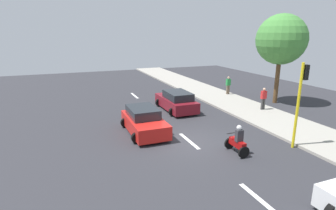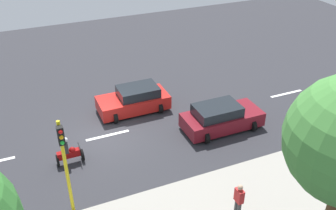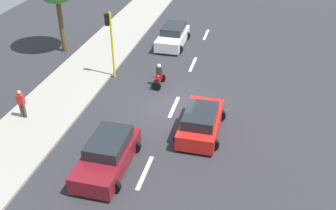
{
  "view_description": "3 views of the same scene",
  "coord_description": "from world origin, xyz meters",
  "px_view_note": "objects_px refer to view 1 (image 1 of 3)",
  "views": [
    {
      "loc": [
        -6.31,
        -12.76,
        5.96
      ],
      "look_at": [
        -0.11,
        2.97,
        1.36
      ],
      "focal_mm": 29.0,
      "sensor_mm": 36.0,
      "label": 1
    },
    {
      "loc": [
        16.89,
        -3.65,
        11.98
      ],
      "look_at": [
        0.48,
        3.38,
        1.41
      ],
      "focal_mm": 40.56,
      "sensor_mm": 36.0,
      "label": 2
    },
    {
      "loc": [
        -4.38,
        19.37,
        12.21
      ],
      "look_at": [
        -0.12,
        1.97,
        1.32
      ],
      "focal_mm": 42.22,
      "sensor_mm": 36.0,
      "label": 3
    }
  ],
  "objects_px": {
    "pedestrian_near_signal": "(264,98)",
    "street_tree_south": "(281,40)",
    "car_maroon": "(176,101)",
    "motorcycle": "(237,142)",
    "traffic_light_corner": "(301,94)",
    "car_red": "(144,121)",
    "pedestrian_by_tree": "(228,85)"
  },
  "relations": [
    {
      "from": "car_red",
      "to": "pedestrian_by_tree",
      "type": "xyz_separation_m",
      "value": [
        10.32,
        6.56,
        0.35
      ]
    },
    {
      "from": "car_maroon",
      "to": "motorcycle",
      "type": "height_order",
      "value": "motorcycle"
    },
    {
      "from": "pedestrian_near_signal",
      "to": "street_tree_south",
      "type": "bearing_deg",
      "value": 31.78
    },
    {
      "from": "street_tree_south",
      "to": "pedestrian_by_tree",
      "type": "bearing_deg",
      "value": 120.94
    },
    {
      "from": "car_maroon",
      "to": "traffic_light_corner",
      "type": "distance_m",
      "value": 9.56
    },
    {
      "from": "pedestrian_by_tree",
      "to": "car_maroon",
      "type": "bearing_deg",
      "value": -156.98
    },
    {
      "from": "motorcycle",
      "to": "car_red",
      "type": "bearing_deg",
      "value": 127.52
    },
    {
      "from": "car_maroon",
      "to": "pedestrian_near_signal",
      "type": "xyz_separation_m",
      "value": [
        6.07,
        -2.73,
        0.35
      ]
    },
    {
      "from": "motorcycle",
      "to": "traffic_light_corner",
      "type": "distance_m",
      "value": 4.05
    },
    {
      "from": "motorcycle",
      "to": "traffic_light_corner",
      "type": "xyz_separation_m",
      "value": [
        3.31,
        -0.47,
        2.29
      ]
    },
    {
      "from": "car_red",
      "to": "street_tree_south",
      "type": "distance_m",
      "value": 13.69
    },
    {
      "from": "motorcycle",
      "to": "pedestrian_by_tree",
      "type": "xyz_separation_m",
      "value": [
        6.82,
        11.11,
        0.42
      ]
    },
    {
      "from": "car_maroon",
      "to": "pedestrian_by_tree",
      "type": "distance_m",
      "value": 7.15
    },
    {
      "from": "motorcycle",
      "to": "pedestrian_near_signal",
      "type": "bearing_deg",
      "value": 41.47
    },
    {
      "from": "street_tree_south",
      "to": "pedestrian_near_signal",
      "type": "bearing_deg",
      "value": -148.22
    },
    {
      "from": "car_maroon",
      "to": "pedestrian_by_tree",
      "type": "relative_size",
      "value": 2.62
    },
    {
      "from": "car_maroon",
      "to": "street_tree_south",
      "type": "height_order",
      "value": "street_tree_south"
    },
    {
      "from": "car_maroon",
      "to": "motorcycle",
      "type": "distance_m",
      "value": 8.32
    },
    {
      "from": "pedestrian_near_signal",
      "to": "street_tree_south",
      "type": "relative_size",
      "value": 0.23
    },
    {
      "from": "pedestrian_near_signal",
      "to": "traffic_light_corner",
      "type": "distance_m",
      "value": 7.02
    },
    {
      "from": "car_maroon",
      "to": "street_tree_south",
      "type": "relative_size",
      "value": 0.6
    },
    {
      "from": "car_maroon",
      "to": "street_tree_south",
      "type": "distance_m",
      "value": 10.02
    },
    {
      "from": "car_maroon",
      "to": "pedestrian_by_tree",
      "type": "xyz_separation_m",
      "value": [
        6.57,
        2.79,
        0.35
      ]
    },
    {
      "from": "car_maroon",
      "to": "pedestrian_near_signal",
      "type": "height_order",
      "value": "pedestrian_near_signal"
    },
    {
      "from": "car_red",
      "to": "pedestrian_near_signal",
      "type": "xyz_separation_m",
      "value": [
        9.81,
        1.04,
        0.35
      ]
    },
    {
      "from": "car_red",
      "to": "motorcycle",
      "type": "bearing_deg",
      "value": -52.48
    },
    {
      "from": "street_tree_south",
      "to": "traffic_light_corner",
      "type": "bearing_deg",
      "value": -126.66
    },
    {
      "from": "car_red",
      "to": "pedestrian_near_signal",
      "type": "bearing_deg",
      "value": 6.06
    },
    {
      "from": "car_red",
      "to": "street_tree_south",
      "type": "height_order",
      "value": "street_tree_south"
    },
    {
      "from": "pedestrian_by_tree",
      "to": "street_tree_south",
      "type": "distance_m",
      "value": 6.14
    },
    {
      "from": "car_red",
      "to": "motorcycle",
      "type": "distance_m",
      "value": 5.73
    },
    {
      "from": "traffic_light_corner",
      "to": "car_maroon",
      "type": "bearing_deg",
      "value": 109.17
    }
  ]
}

